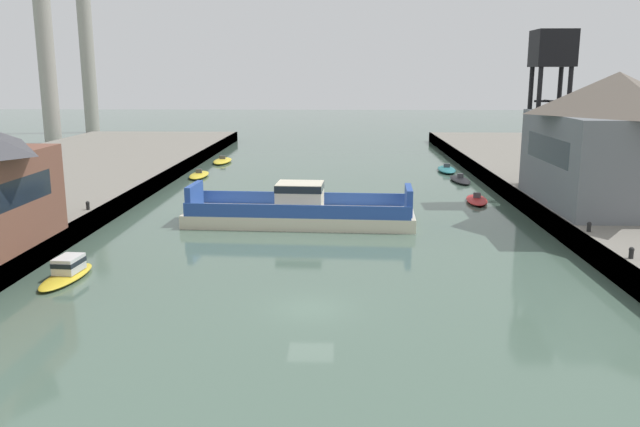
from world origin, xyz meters
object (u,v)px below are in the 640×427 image
object	(u,v)px
smokestack_distant_a	(43,25)
smokestack_distant_b	(87,51)
chain_ferry	(300,211)
warehouse_shed	(613,140)
crane_tower	(552,62)
moored_boat_near_left	(67,271)
moored_boat_far_right	(477,200)
moored_boat_far_left	(460,180)
moored_boat_near_right	(199,175)
moored_boat_mid_left	(447,169)
moored_boat_mid_right	(223,161)

from	to	relation	value
smokestack_distant_a	smokestack_distant_b	bearing A→B (deg)	93.00
chain_ferry	smokestack_distant_a	xyz separation A→B (m)	(-49.58, 63.69, 19.93)
warehouse_shed	crane_tower	distance (m)	11.57
moored_boat_near_left	warehouse_shed	world-z (taller)	warehouse_shed
moored_boat_far_right	smokestack_distant_a	world-z (taller)	smokestack_distant_a
smokestack_distant_a	moored_boat_far_right	bearing A→B (deg)	-38.98
moored_boat_far_left	moored_boat_far_right	xyz separation A→B (m)	(-0.63, -12.65, 0.01)
moored_boat_near_right	crane_tower	bearing A→B (deg)	-21.81
moored_boat_near_left	smokestack_distant_a	xyz separation A→B (m)	(-36.08, 79.26, 20.49)
crane_tower	smokestack_distant_b	world-z (taller)	smokestack_distant_b
moored_boat_near_right	smokestack_distant_b	bearing A→B (deg)	120.98
chain_ferry	moored_boat_far_left	xyz separation A→B (m)	(17.60, 22.49, -0.84)
moored_boat_near_right	moored_boat_far_right	distance (m)	34.54
warehouse_shed	moored_boat_far_right	bearing A→B (deg)	134.14
chain_ferry	smokestack_distant_b	bearing A→B (deg)	120.56
moored_boat_near_right	warehouse_shed	size ratio (longest dim) A/B	0.41
warehouse_shed	smokestack_distant_b	size ratio (longest dim) A/B	0.48
moored_boat_mid_left	crane_tower	xyz separation A→B (m)	(6.11, -20.57, 13.28)
moored_boat_near_left	moored_boat_mid_right	world-z (taller)	moored_boat_near_left
warehouse_shed	moored_boat_near_left	bearing A→B (deg)	-157.67
chain_ferry	moored_boat_far_right	xyz separation A→B (m)	(16.97, 9.84, -0.83)
moored_boat_far_left	crane_tower	world-z (taller)	crane_tower
moored_boat_mid_right	moored_boat_far_right	xyz separation A→B (m)	(30.55, -28.28, -0.03)
crane_tower	moored_boat_near_right	bearing A→B (deg)	158.19
moored_boat_near_right	moored_boat_far_left	size ratio (longest dim) A/B	0.94
chain_ferry	moored_boat_near_left	distance (m)	20.62
warehouse_shed	moored_boat_far_left	bearing A→B (deg)	110.83
chain_ferry	moored_boat_near_right	world-z (taller)	chain_ferry
moored_boat_mid_right	smokestack_distant_a	size ratio (longest dim) A/B	0.17
smokestack_distant_b	crane_tower	bearing A→B (deg)	-45.73
chain_ferry	smokestack_distant_a	size ratio (longest dim) A/B	0.49
moored_boat_near_left	smokestack_distant_a	world-z (taller)	smokestack_distant_a
chain_ferry	moored_boat_near_left	size ratio (longest dim) A/B	3.32
chain_ferry	warehouse_shed	bearing A→B (deg)	1.37
chain_ferry	moored_boat_mid_left	bearing A→B (deg)	60.47
moored_boat_far_left	moored_boat_near_left	bearing A→B (deg)	-129.25
chain_ferry	crane_tower	distance (m)	28.30
smokestack_distant_a	crane_tower	bearing A→B (deg)	-36.39
moored_boat_near_right	warehouse_shed	bearing A→B (deg)	-31.26
moored_boat_near_right	warehouse_shed	distance (m)	47.33
moored_boat_near_right	moored_boat_far_left	xyz separation A→B (m)	(31.71, -2.43, -0.02)
moored_boat_near_left	crane_tower	world-z (taller)	crane_tower
moored_boat_far_left	crane_tower	distance (m)	19.21
moored_boat_far_left	moored_boat_far_right	world-z (taller)	moored_boat_far_right
chain_ferry	moored_boat_mid_left	world-z (taller)	chain_ferry
moored_boat_far_left	smokestack_distant_b	size ratio (longest dim) A/B	0.21
smokestack_distant_b	chain_ferry	bearing A→B (deg)	-59.44
moored_boat_near_left	moored_boat_mid_left	world-z (taller)	moored_boat_near_left
chain_ferry	smokestack_distant_b	xyz separation A→B (m)	(-50.75, 85.95, 16.13)
moored_boat_near_left	smokestack_distant_a	distance (m)	89.47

